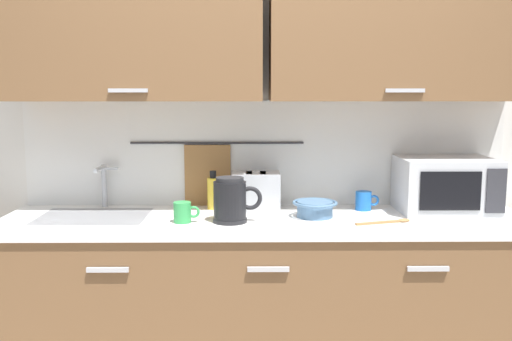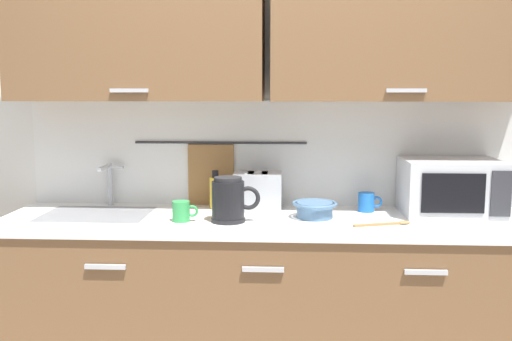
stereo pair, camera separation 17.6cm
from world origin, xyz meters
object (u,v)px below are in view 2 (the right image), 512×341
(electric_kettle, at_px, (229,200))
(dish_soap_bottle, at_px, (215,192))
(toaster, at_px, (258,191))
(microwave, at_px, (450,187))
(mug_near_sink, at_px, (182,211))
(wooden_spoon, at_px, (389,224))
(mixing_bowl, at_px, (315,209))
(mug_by_kettle, at_px, (367,202))

(electric_kettle, xyz_separation_m, dish_soap_bottle, (-0.10, 0.30, -0.01))
(toaster, bearing_deg, dish_soap_bottle, 174.18)
(microwave, relative_size, electric_kettle, 2.03)
(mug_near_sink, bearing_deg, toaster, 39.75)
(microwave, bearing_deg, mug_near_sink, -170.15)
(microwave, height_order, wooden_spoon, microwave)
(mixing_bowl, relative_size, wooden_spoon, 0.79)
(microwave, bearing_deg, mug_by_kettle, 173.65)
(microwave, xyz_separation_m, dish_soap_bottle, (-1.16, 0.08, -0.05))
(electric_kettle, bearing_deg, microwave, 11.50)
(dish_soap_bottle, distance_m, mug_near_sink, 0.33)
(dish_soap_bottle, bearing_deg, toaster, -5.82)
(microwave, relative_size, toaster, 1.80)
(dish_soap_bottle, height_order, mug_near_sink, dish_soap_bottle)
(toaster, bearing_deg, mug_near_sink, -140.25)
(mug_near_sink, relative_size, mug_by_kettle, 1.00)
(mug_near_sink, relative_size, wooden_spoon, 0.44)
(microwave, xyz_separation_m, mug_by_kettle, (-0.39, 0.04, -0.09))
(dish_soap_bottle, distance_m, wooden_spoon, 0.89)
(electric_kettle, relative_size, mug_by_kettle, 1.89)
(electric_kettle, distance_m, mug_near_sink, 0.23)
(microwave, xyz_separation_m, toaster, (-0.94, 0.06, -0.04))
(microwave, xyz_separation_m, electric_kettle, (-1.06, -0.22, -0.03))
(mug_near_sink, distance_m, mug_by_kettle, 0.92)
(microwave, distance_m, mug_by_kettle, 0.41)
(electric_kettle, xyz_separation_m, wooden_spoon, (0.73, -0.02, -0.10))
(electric_kettle, xyz_separation_m, toaster, (0.12, 0.27, -0.01))
(microwave, relative_size, mug_near_sink, 3.83)
(dish_soap_bottle, relative_size, mixing_bowl, 0.92)
(toaster, bearing_deg, electric_kettle, -113.27)
(mug_by_kettle, xyz_separation_m, wooden_spoon, (0.06, -0.28, -0.04))
(electric_kettle, height_order, toaster, electric_kettle)
(electric_kettle, bearing_deg, wooden_spoon, -1.93)
(microwave, relative_size, mug_by_kettle, 3.83)
(mug_near_sink, distance_m, toaster, 0.44)
(toaster, height_order, mug_by_kettle, toaster)
(microwave, height_order, toaster, microwave)
(electric_kettle, bearing_deg, dish_soap_bottle, 108.70)
(electric_kettle, xyz_separation_m, mixing_bowl, (0.40, 0.10, -0.06))
(electric_kettle, distance_m, mixing_bowl, 0.41)
(mug_near_sink, height_order, mixing_bowl, mug_near_sink)
(mixing_bowl, distance_m, wooden_spoon, 0.36)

